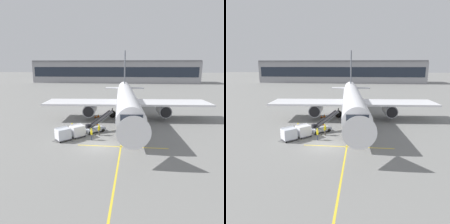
# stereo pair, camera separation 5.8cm
# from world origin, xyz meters

# --- Properties ---
(ground_plane) EXTENTS (600.00, 600.00, 0.00)m
(ground_plane) POSITION_xyz_m (0.00, 0.00, 0.00)
(ground_plane) COLOR slate
(parked_airplane) EXTENTS (32.55, 42.30, 14.32)m
(parked_airplane) POSITION_xyz_m (3.09, 15.02, 3.78)
(parked_airplane) COLOR white
(parked_airplane) RESTS_ON ground
(belt_loader) EXTENTS (4.66, 4.51, 3.17)m
(belt_loader) POSITION_xyz_m (-1.55, 5.99, 0.89)
(belt_loader) COLOR #A3A8B2
(belt_loader) RESTS_ON ground
(baggage_cart_lead) EXTENTS (2.55, 2.54, 1.91)m
(baggage_cart_lead) POSITION_xyz_m (-3.80, 3.29, 1.00)
(baggage_cart_lead) COLOR #515156
(baggage_cart_lead) RESTS_ON ground
(baggage_cart_second) EXTENTS (2.55, 2.54, 1.91)m
(baggage_cart_second) POSITION_xyz_m (-5.47, 1.68, 1.00)
(baggage_cart_second) COLOR #515156
(baggage_cart_second) RESTS_ON ground
(ground_crew_by_loader) EXTENTS (0.31, 0.56, 1.74)m
(ground_crew_by_loader) POSITION_xyz_m (-5.01, 4.70, 1.00)
(ground_crew_by_loader) COLOR black
(ground_crew_by_loader) RESTS_ON ground
(ground_crew_by_carts) EXTENTS (0.36, 0.54, 1.74)m
(ground_crew_by_carts) POSITION_xyz_m (-1.42, 2.24, 1.00)
(ground_crew_by_carts) COLOR #333847
(ground_crew_by_carts) RESTS_ON ground
(ground_crew_marshaller) EXTENTS (0.32, 0.56, 1.74)m
(ground_crew_marshaller) POSITION_xyz_m (-0.69, 4.41, 1.00)
(ground_crew_marshaller) COLOR #514C42
(ground_crew_marshaller) RESTS_ON ground
(safety_cone_engine_keepout) EXTENTS (0.68, 0.68, 0.77)m
(safety_cone_engine_keepout) POSITION_xyz_m (-2.02, 9.78, 0.37)
(safety_cone_engine_keepout) COLOR black
(safety_cone_engine_keepout) RESTS_ON ground
(safety_cone_wingtip) EXTENTS (0.61, 0.61, 0.69)m
(safety_cone_wingtip) POSITION_xyz_m (-2.75, 15.57, 0.33)
(safety_cone_wingtip) COLOR black
(safety_cone_wingtip) RESTS_ON ground
(safety_cone_nose_mark) EXTENTS (0.53, 0.53, 0.61)m
(safety_cone_nose_mark) POSITION_xyz_m (-3.28, 15.13, 0.29)
(safety_cone_nose_mark) COLOR black
(safety_cone_nose_mark) RESTS_ON ground
(apron_guidance_line_lead_in) EXTENTS (0.20, 110.00, 0.01)m
(apron_guidance_line_lead_in) POSITION_xyz_m (2.95, 14.28, 0.00)
(apron_guidance_line_lead_in) COLOR yellow
(apron_guidance_line_lead_in) RESTS_ON ground
(apron_guidance_line_stop_bar) EXTENTS (12.00, 0.20, 0.01)m
(apron_guidance_line_stop_bar) POSITION_xyz_m (3.14, 0.13, 0.00)
(apron_guidance_line_stop_bar) COLOR yellow
(apron_guidance_line_stop_bar) RESTS_ON ground
(terminal_building) EXTENTS (100.82, 20.81, 13.47)m
(terminal_building) POSITION_xyz_m (-7.72, 108.19, 6.68)
(terminal_building) COLOR #939399
(terminal_building) RESTS_ON ground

